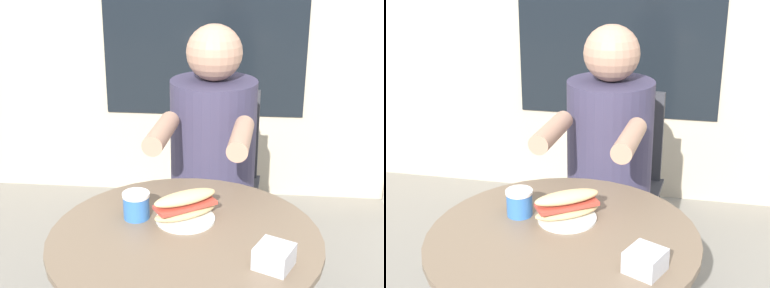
# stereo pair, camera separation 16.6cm
# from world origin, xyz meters

# --- Properties ---
(cafe_table) EXTENTS (0.79, 0.79, 0.70)m
(cafe_table) POSITION_xyz_m (0.00, 0.00, 0.52)
(cafe_table) COLOR brown
(cafe_table) RESTS_ON ground_plane
(diner_chair) EXTENTS (0.41, 0.41, 0.87)m
(diner_chair) POSITION_xyz_m (0.05, 0.92, 0.52)
(diner_chair) COLOR #333338
(diner_chair) RESTS_ON ground_plane
(seated_diner) EXTENTS (0.37, 0.61, 1.22)m
(seated_diner) POSITION_xyz_m (0.04, 0.58, 0.53)
(seated_diner) COLOR #38334C
(seated_diner) RESTS_ON ground_plane
(sandwich_on_plate) EXTENTS (0.21, 0.18, 0.09)m
(sandwich_on_plate) POSITION_xyz_m (-0.01, 0.09, 0.74)
(sandwich_on_plate) COLOR white
(sandwich_on_plate) RESTS_ON cafe_table
(drink_cup) EXTENTS (0.08, 0.08, 0.08)m
(drink_cup) POSITION_xyz_m (-0.16, 0.09, 0.74)
(drink_cup) COLOR #336BB7
(drink_cup) RESTS_ON cafe_table
(napkin_box) EXTENTS (0.12, 0.12, 0.06)m
(napkin_box) POSITION_xyz_m (0.25, -0.13, 0.73)
(napkin_box) COLOR silver
(napkin_box) RESTS_ON cafe_table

